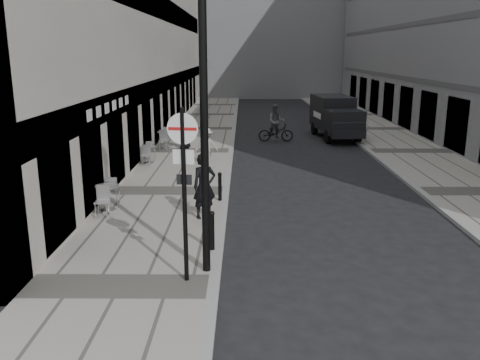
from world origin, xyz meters
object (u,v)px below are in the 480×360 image
object	(u,v)px
sign_post	(184,173)
cyclist	(276,127)
walking_man	(204,186)
lamppost	(204,103)
panel_van	(335,115)

from	to	relation	value
sign_post	cyclist	size ratio (longest dim) A/B	1.78
walking_man	lamppost	bearing A→B (deg)	-108.68
cyclist	sign_post	bearing A→B (deg)	-99.96
walking_man	cyclist	distance (m)	14.39
lamppost	panel_van	distance (m)	20.16
sign_post	lamppost	bearing A→B (deg)	59.71
sign_post	cyclist	world-z (taller)	sign_post
lamppost	cyclist	bearing A→B (deg)	81.51
panel_van	walking_man	bearing A→B (deg)	-118.99
walking_man	panel_van	xyz separation A→B (m)	(6.51, 15.24, 0.27)
walking_man	sign_post	size ratio (longest dim) A/B	0.52
lamppost	panel_van	bearing A→B (deg)	71.99
walking_man	panel_van	distance (m)	16.57
sign_post	panel_van	bearing A→B (deg)	79.29
sign_post	cyclist	xyz separation A→B (m)	(3.07, 18.37, -1.70)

